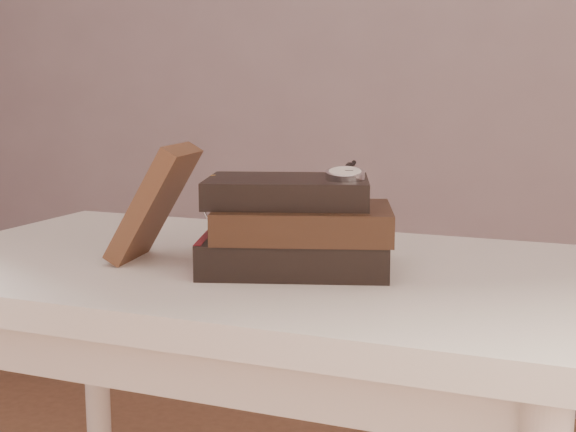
% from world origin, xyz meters
% --- Properties ---
extents(table, '(1.00, 0.60, 0.75)m').
position_xyz_m(table, '(0.00, 0.35, 0.66)').
color(table, silver).
rests_on(table, ground).
extents(book_stack, '(0.30, 0.25, 0.13)m').
position_xyz_m(book_stack, '(0.10, 0.32, 0.81)').
color(book_stack, black).
rests_on(book_stack, table).
extents(journal, '(0.13, 0.13, 0.17)m').
position_xyz_m(journal, '(-0.12, 0.30, 0.84)').
color(journal, '#3F2518').
rests_on(journal, table).
extents(pocket_watch, '(0.07, 0.16, 0.02)m').
position_xyz_m(pocket_watch, '(0.16, 0.33, 0.89)').
color(pocket_watch, silver).
rests_on(pocket_watch, book_stack).
extents(eyeglasses, '(0.14, 0.15, 0.05)m').
position_xyz_m(eyeglasses, '(-0.02, 0.38, 0.82)').
color(eyeglasses, silver).
rests_on(eyeglasses, book_stack).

